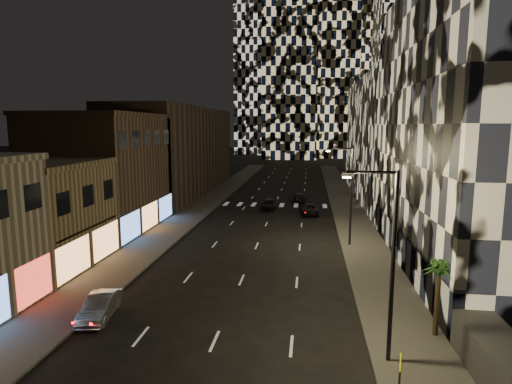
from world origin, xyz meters
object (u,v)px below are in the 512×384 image
(streetlight_near, at_px, (388,253))
(streetlight_far, at_px, (349,189))
(ped_sign, at_px, (400,372))
(palm_tree, at_px, (439,274))
(car_dark_oncoming, at_px, (300,197))
(car_dark_midlane, at_px, (269,204))
(car_dark_rightlane, at_px, (309,209))
(car_silver_parked, at_px, (100,307))

(streetlight_near, distance_m, streetlight_far, 20.00)
(streetlight_near, xyz_separation_m, ped_sign, (-0.06, -3.76, -3.57))
(streetlight_far, relative_size, palm_tree, 2.21)
(car_dark_oncoming, bearing_deg, car_dark_midlane, 60.51)
(streetlight_far, bearing_deg, car_dark_rightlane, 104.04)
(car_silver_parked, relative_size, ped_sign, 1.70)
(car_dark_midlane, height_order, palm_tree, palm_tree)
(car_dark_rightlane, height_order, ped_sign, ped_sign)
(streetlight_far, xyz_separation_m, ped_sign, (-0.06, -23.76, -3.57))
(car_dark_midlane, relative_size, car_dark_oncoming, 0.98)
(streetlight_near, xyz_separation_m, car_dark_oncoming, (-4.85, 43.22, -4.71))
(streetlight_far, distance_m, car_dark_rightlane, 15.22)
(car_dark_rightlane, bearing_deg, car_dark_midlane, 149.18)
(car_dark_midlane, xyz_separation_m, car_dark_oncoming, (4.00, 6.67, -0.10))
(car_silver_parked, height_order, ped_sign, ped_sign)
(streetlight_near, relative_size, car_dark_midlane, 2.08)
(car_dark_oncoming, relative_size, palm_tree, 1.08)
(car_dark_midlane, bearing_deg, car_dark_oncoming, 63.33)
(car_silver_parked, bearing_deg, palm_tree, -7.74)
(car_dark_midlane, xyz_separation_m, palm_tree, (12.00, -33.69, 2.77))
(car_dark_oncoming, distance_m, ped_sign, 47.23)
(car_silver_parked, xyz_separation_m, car_dark_midlane, (6.70, 33.67, 0.05))
(streetlight_near, bearing_deg, car_dark_oncoming, 96.41)
(palm_tree, bearing_deg, car_silver_parked, 179.94)
(car_dark_midlane, bearing_deg, streetlight_near, -72.11)
(car_dark_midlane, distance_m, ped_sign, 41.27)
(car_silver_parked, distance_m, palm_tree, 18.91)
(streetlight_far, bearing_deg, car_dark_oncoming, 101.81)
(streetlight_far, bearing_deg, palm_tree, -79.60)
(streetlight_far, relative_size, car_dark_rightlane, 1.98)
(ped_sign, relative_size, palm_tree, 0.60)
(streetlight_far, xyz_separation_m, palm_tree, (3.15, -17.14, -1.84))
(car_dark_midlane, bearing_deg, streetlight_far, -57.57)
(car_dark_midlane, distance_m, car_dark_rightlane, 5.90)
(streetlight_near, bearing_deg, palm_tree, 42.24)
(streetlight_far, bearing_deg, ped_sign, -90.14)
(streetlight_far, distance_m, palm_tree, 17.53)
(streetlight_near, xyz_separation_m, streetlight_far, (0.00, 20.00, 0.00))
(car_dark_oncoming, distance_m, palm_tree, 41.25)
(car_silver_parked, distance_m, car_dark_oncoming, 41.74)
(car_dark_midlane, bearing_deg, palm_tree, -66.12)
(car_dark_oncoming, bearing_deg, streetlight_far, 103.26)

